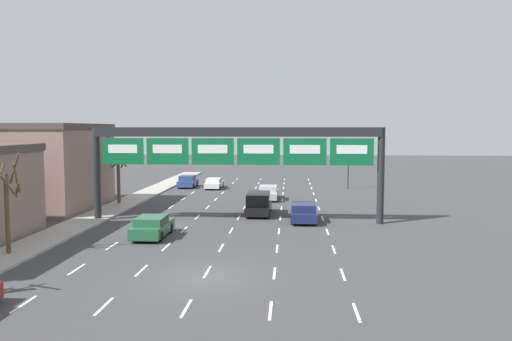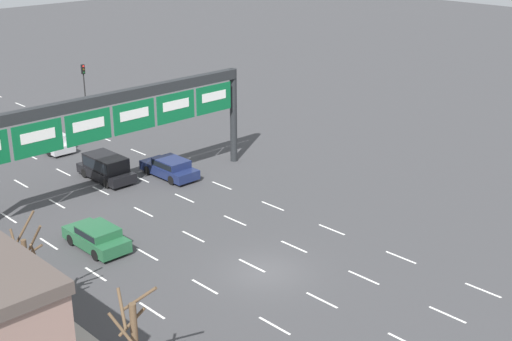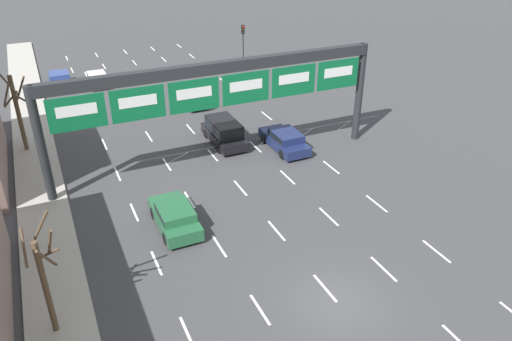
{
  "view_description": "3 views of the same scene",
  "coord_description": "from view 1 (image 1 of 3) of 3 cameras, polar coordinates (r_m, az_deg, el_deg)",
  "views": [
    {
      "loc": [
        4.01,
        -22.75,
        7.02
      ],
      "look_at": [
        1.64,
        12.1,
        4.08
      ],
      "focal_mm": 35.0,
      "sensor_mm": 36.0,
      "label": 1
    },
    {
      "loc": [
        -23.51,
        -23.85,
        18.11
      ],
      "look_at": [
        1.72,
        2.47,
        4.64
      ],
      "focal_mm": 50.0,
      "sensor_mm": 36.0,
      "label": 2
    },
    {
      "loc": [
        -10.19,
        -13.69,
        15.67
      ],
      "look_at": [
        -1.32,
        5.77,
        4.11
      ],
      "focal_mm": 35.0,
      "sensor_mm": 36.0,
      "label": 3
    }
  ],
  "objects": [
    {
      "name": "car_green",
      "position": [
        33.15,
        -11.78,
        -6.21
      ],
      "size": [
        1.94,
        4.35,
        1.37
      ],
      "color": "#235B38",
      "rests_on": "ground_plane"
    },
    {
      "name": "tree_bare_closest",
      "position": [
        47.71,
        -15.47,
        0.15
      ],
      "size": [
        1.9,
        1.91,
        6.34
      ],
      "color": "brown",
      "rests_on": "sidewalk_left"
    },
    {
      "name": "tree_bare_second",
      "position": [
        30.62,
        -26.45,
        -3.45
      ],
      "size": [
        1.32,
        1.49,
        5.56
      ],
      "color": "brown",
      "rests_on": "sidewalk_left"
    },
    {
      "name": "car_white",
      "position": [
        58.73,
        -4.82,
        -1.42
      ],
      "size": [
        1.8,
        4.32,
        1.21
      ],
      "color": "silver",
      "rests_on": "ground_plane"
    },
    {
      "name": "sign_gantry",
      "position": [
        37.19,
        -2.31,
        2.77
      ],
      "size": [
        21.93,
        0.7,
        7.12
      ],
      "color": "#232628",
      "rests_on": "ground_plane"
    },
    {
      "name": "traffic_light_near_gantry",
      "position": [
        59.01,
        10.5,
        0.82
      ],
      "size": [
        0.3,
        0.35,
        4.16
      ],
      "color": "black",
      "rests_on": "ground_plane"
    },
    {
      "name": "car_silver",
      "position": [
        49.36,
        1.4,
        -2.49
      ],
      "size": [
        1.9,
        4.61,
        1.39
      ],
      "color": "#B7B7BC",
      "rests_on": "ground_plane"
    },
    {
      "name": "car_blue",
      "position": [
        60.16,
        -7.81,
        -1.19
      ],
      "size": [
        1.9,
        4.0,
        1.45
      ],
      "color": "navy",
      "rests_on": "ground_plane"
    },
    {
      "name": "suv_black",
      "position": [
        40.8,
        0.29,
        -3.68
      ],
      "size": [
        1.98,
        4.79,
        1.8
      ],
      "color": "black",
      "rests_on": "ground_plane"
    },
    {
      "name": "building_far",
      "position": [
        48.02,
        -24.62,
        0.45
      ],
      "size": [
        11.83,
        11.09,
        7.45
      ],
      "color": "gray",
      "rests_on": "ground_plane"
    },
    {
      "name": "ground_plane",
      "position": [
        24.14,
        -5.98,
        -12.12
      ],
      "size": [
        220.0,
        220.0,
        0.0
      ],
      "primitive_type": "plane",
      "color": "#3D3D3F"
    },
    {
      "name": "lane_dashes",
      "position": [
        37.14,
        -2.4,
        -6.08
      ],
      "size": [
        13.32,
        67.0,
        0.01
      ],
      "color": "white",
      "rests_on": "ground_plane"
    },
    {
      "name": "car_navy",
      "position": [
        38.12,
        5.44,
        -4.69
      ],
      "size": [
        1.94,
        4.69,
        1.38
      ],
      "color": "#19234C",
      "rests_on": "ground_plane"
    }
  ]
}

